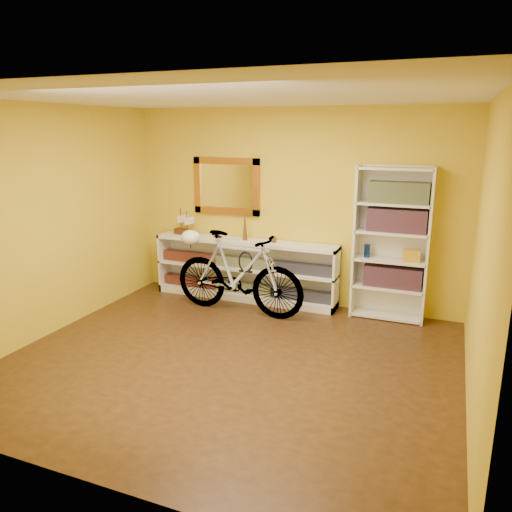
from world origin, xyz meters
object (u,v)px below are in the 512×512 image
at_px(bicycle, 238,273).
at_px(helmet, 190,237).
at_px(bookcase, 391,244).
at_px(console_unit, 245,270).

bearing_deg(bicycle, helmet, 90.00).
bearing_deg(bookcase, console_unit, -179.26).
relative_size(console_unit, bicycle, 1.43).
bearing_deg(helmet, bicycle, -2.69).
bearing_deg(helmet, bookcase, 11.72).
height_order(bookcase, bicycle, bookcase).
relative_size(bookcase, helmet, 7.49).
bearing_deg(bicycle, console_unit, 16.91).
xyz_separation_m(console_unit, bicycle, (0.13, -0.53, 0.11)).
xyz_separation_m(bookcase, helmet, (-2.50, -0.52, -0.01)).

